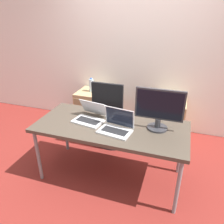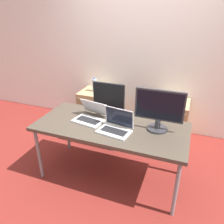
{
  "view_description": "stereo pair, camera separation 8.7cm",
  "coord_description": "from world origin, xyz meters",
  "px_view_note": "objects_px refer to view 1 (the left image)",
  "views": [
    {
      "loc": [
        0.7,
        -2.06,
        1.95
      ],
      "look_at": [
        0.0,
        0.04,
        0.88
      ],
      "focal_mm": 35.0,
      "sensor_mm": 36.0,
      "label": 1
    },
    {
      "loc": [
        0.78,
        -2.03,
        1.95
      ],
      "look_at": [
        0.0,
        0.04,
        0.88
      ],
      "focal_mm": 35.0,
      "sensor_mm": 36.0,
      "label": 2
    }
  ],
  "objects_px": {
    "office_chair": "(112,121)",
    "monitor": "(159,109)",
    "water_bottle": "(91,85)",
    "laptop_right": "(90,116)",
    "laptop_left": "(116,127)",
    "coffee_cup_brown": "(125,117)",
    "coffee_cup_white": "(103,110)",
    "cabinet_left": "(92,108)",
    "cabinet_right": "(168,119)"
  },
  "relations": [
    {
      "from": "water_bottle",
      "to": "cabinet_right",
      "type": "bearing_deg",
      "value": -0.09
    },
    {
      "from": "coffee_cup_brown",
      "to": "laptop_left",
      "type": "bearing_deg",
      "value": -99.39
    },
    {
      "from": "cabinet_left",
      "to": "laptop_left",
      "type": "xyz_separation_m",
      "value": [
        0.84,
        -1.27,
        0.46
      ]
    },
    {
      "from": "water_bottle",
      "to": "laptop_right",
      "type": "relative_size",
      "value": 0.62
    },
    {
      "from": "monitor",
      "to": "coffee_cup_brown",
      "type": "height_order",
      "value": "monitor"
    },
    {
      "from": "office_chair",
      "to": "coffee_cup_white",
      "type": "distance_m",
      "value": 0.62
    },
    {
      "from": "monitor",
      "to": "coffee_cup_brown",
      "type": "xyz_separation_m",
      "value": [
        -0.38,
        0.05,
        -0.18
      ]
    },
    {
      "from": "laptop_left",
      "to": "coffee_cup_white",
      "type": "distance_m",
      "value": 0.43
    },
    {
      "from": "cabinet_right",
      "to": "coffee_cup_white",
      "type": "bearing_deg",
      "value": -128.67
    },
    {
      "from": "coffee_cup_brown",
      "to": "water_bottle",
      "type": "bearing_deg",
      "value": 130.29
    },
    {
      "from": "cabinet_left",
      "to": "cabinet_right",
      "type": "height_order",
      "value": "same"
    },
    {
      "from": "cabinet_right",
      "to": "coffee_cup_brown",
      "type": "relative_size",
      "value": 5.59
    },
    {
      "from": "laptop_right",
      "to": "laptop_left",
      "type": "bearing_deg",
      "value": -20.49
    },
    {
      "from": "laptop_left",
      "to": "coffee_cup_white",
      "type": "height_order",
      "value": "laptop_left"
    },
    {
      "from": "monitor",
      "to": "coffee_cup_brown",
      "type": "distance_m",
      "value": 0.42
    },
    {
      "from": "office_chair",
      "to": "coffee_cup_white",
      "type": "relative_size",
      "value": 8.95
    },
    {
      "from": "monitor",
      "to": "office_chair",
      "type": "bearing_deg",
      "value": 140.44
    },
    {
      "from": "office_chair",
      "to": "monitor",
      "type": "height_order",
      "value": "monitor"
    },
    {
      "from": "office_chair",
      "to": "coffee_cup_brown",
      "type": "xyz_separation_m",
      "value": [
        0.36,
        -0.56,
        0.4
      ]
    },
    {
      "from": "laptop_right",
      "to": "water_bottle",
      "type": "bearing_deg",
      "value": 112.61
    },
    {
      "from": "laptop_left",
      "to": "laptop_right",
      "type": "bearing_deg",
      "value": 159.51
    },
    {
      "from": "cabinet_left",
      "to": "water_bottle",
      "type": "height_order",
      "value": "water_bottle"
    },
    {
      "from": "laptop_left",
      "to": "coffee_cup_brown",
      "type": "xyz_separation_m",
      "value": [
        0.04,
        0.23,
        0.01
      ]
    },
    {
      "from": "laptop_left",
      "to": "monitor",
      "type": "height_order",
      "value": "monitor"
    },
    {
      "from": "laptop_right",
      "to": "monitor",
      "type": "bearing_deg",
      "value": 3.56
    },
    {
      "from": "monitor",
      "to": "coffee_cup_brown",
      "type": "relative_size",
      "value": 4.56
    },
    {
      "from": "water_bottle",
      "to": "monitor",
      "type": "xyz_separation_m",
      "value": [
        1.26,
        -1.09,
        0.22
      ]
    },
    {
      "from": "office_chair",
      "to": "water_bottle",
      "type": "xyz_separation_m",
      "value": [
        -0.53,
        0.48,
        0.36
      ]
    },
    {
      "from": "cabinet_left",
      "to": "coffee_cup_brown",
      "type": "distance_m",
      "value": 1.44
    },
    {
      "from": "cabinet_left",
      "to": "coffee_cup_white",
      "type": "xyz_separation_m",
      "value": [
        0.57,
        -0.95,
        0.47
      ]
    },
    {
      "from": "laptop_right",
      "to": "coffee_cup_white",
      "type": "distance_m",
      "value": 0.21
    },
    {
      "from": "laptop_right",
      "to": "monitor",
      "type": "distance_m",
      "value": 0.81
    },
    {
      "from": "laptop_left",
      "to": "laptop_right",
      "type": "height_order",
      "value": "laptop_left"
    },
    {
      "from": "cabinet_right",
      "to": "coffee_cup_white",
      "type": "xyz_separation_m",
      "value": [
        -0.76,
        -0.95,
        0.47
      ]
    },
    {
      "from": "office_chair",
      "to": "coffee_cup_brown",
      "type": "height_order",
      "value": "office_chair"
    },
    {
      "from": "water_bottle",
      "to": "laptop_left",
      "type": "relative_size",
      "value": 0.63
    },
    {
      "from": "cabinet_right",
      "to": "laptop_right",
      "type": "bearing_deg",
      "value": -127.01
    },
    {
      "from": "laptop_left",
      "to": "monitor",
      "type": "bearing_deg",
      "value": 24.14
    },
    {
      "from": "cabinet_left",
      "to": "monitor",
      "type": "xyz_separation_m",
      "value": [
        1.26,
        -1.09,
        0.65
      ]
    },
    {
      "from": "laptop_right",
      "to": "coffee_cup_white",
      "type": "relative_size",
      "value": 3.27
    },
    {
      "from": "water_bottle",
      "to": "laptop_left",
      "type": "height_order",
      "value": "laptop_left"
    },
    {
      "from": "monitor",
      "to": "cabinet_left",
      "type": "bearing_deg",
      "value": 139.28
    },
    {
      "from": "water_bottle",
      "to": "laptop_right",
      "type": "bearing_deg",
      "value": -67.39
    },
    {
      "from": "water_bottle",
      "to": "laptop_right",
      "type": "height_order",
      "value": "laptop_right"
    },
    {
      "from": "office_chair",
      "to": "monitor",
      "type": "bearing_deg",
      "value": -39.56
    },
    {
      "from": "office_chair",
      "to": "water_bottle",
      "type": "height_order",
      "value": "office_chair"
    },
    {
      "from": "laptop_right",
      "to": "coffee_cup_white",
      "type": "bearing_deg",
      "value": 62.39
    },
    {
      "from": "office_chair",
      "to": "cabinet_right",
      "type": "relative_size",
      "value": 1.64
    },
    {
      "from": "cabinet_right",
      "to": "water_bottle",
      "type": "bearing_deg",
      "value": 179.91
    },
    {
      "from": "laptop_left",
      "to": "office_chair",
      "type": "bearing_deg",
      "value": 111.74
    }
  ]
}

